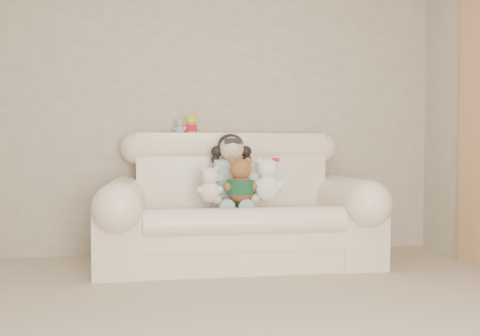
% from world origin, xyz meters
% --- Properties ---
extents(wall_back, '(4.50, 0.00, 4.50)m').
position_xyz_m(wall_back, '(0.00, 2.50, 1.30)').
color(wall_back, beige).
rests_on(wall_back, ground).
extents(sofa, '(2.10, 0.95, 1.03)m').
position_xyz_m(sofa, '(0.44, 2.00, 0.52)').
color(sofa, '#FFEDCD').
rests_on(sofa, floor).
extents(seated_child, '(0.37, 0.45, 0.61)m').
position_xyz_m(seated_child, '(0.40, 2.08, 0.72)').
color(seated_child, '#32745E').
rests_on(seated_child, sofa).
extents(brown_teddy, '(0.30, 0.27, 0.39)m').
position_xyz_m(brown_teddy, '(0.43, 1.83, 0.70)').
color(brown_teddy, brown).
rests_on(brown_teddy, sofa).
extents(white_cat, '(0.29, 0.25, 0.39)m').
position_xyz_m(white_cat, '(0.64, 1.87, 0.70)').
color(white_cat, white).
rests_on(white_cat, sofa).
extents(cream_teddy, '(0.24, 0.21, 0.31)m').
position_xyz_m(cream_teddy, '(0.20, 1.85, 0.66)').
color(cream_teddy, white).
rests_on(cream_teddy, sofa).
extents(yellow_mini_bear, '(0.13, 0.11, 0.20)m').
position_xyz_m(yellow_mini_bear, '(0.10, 2.37, 1.11)').
color(yellow_mini_bear, gold).
rests_on(yellow_mini_bear, sofa).
extents(grey_mini_plush, '(0.12, 0.10, 0.16)m').
position_xyz_m(grey_mini_plush, '(0.00, 2.38, 1.09)').
color(grey_mini_plush, '#AAAAB1').
rests_on(grey_mini_plush, sofa).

